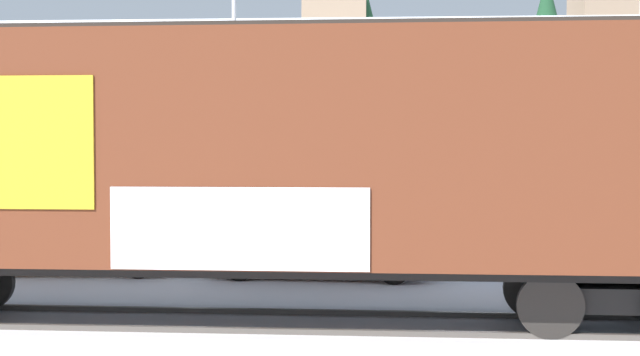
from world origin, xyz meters
TOP-DOWN VIEW (x-y plane):
  - ground_plane at (0.00, 0.00)m, footprint 260.00×260.00m
  - track at (0.40, -0.00)m, footprint 60.02×3.20m
  - freight_car at (0.32, -0.00)m, footprint 16.23×3.30m
  - flagpole at (-1.80, 10.84)m, footprint 0.83×1.51m
  - hillside at (0.07, 79.87)m, footprint 113.26×38.59m
  - parked_car_tan at (-4.13, 5.01)m, footprint 4.68×2.15m
  - parked_car_black at (1.11, 4.85)m, footprint 4.61×2.31m
  - parked_car_blue at (7.44, 4.99)m, footprint 4.77×2.19m

SIDE VIEW (x-z plane):
  - ground_plane at x=0.00m, z-range 0.00..0.00m
  - track at x=0.40m, z-range 0.00..0.08m
  - parked_car_tan at x=-4.13m, z-range -0.01..1.63m
  - parked_car_blue at x=7.44m, z-range -0.03..1.76m
  - parked_car_black at x=1.11m, z-range 0.01..1.79m
  - freight_car at x=0.32m, z-range 0.30..4.79m
  - flagpole at x=-1.80m, z-range 1.34..10.04m
  - hillside at x=0.07m, z-range -2.14..15.65m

